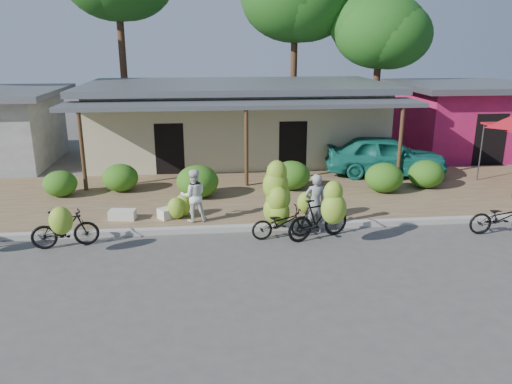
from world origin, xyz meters
TOP-DOWN VIEW (x-y plane):
  - ground at (0.00, 0.00)m, footprint 100.00×100.00m
  - sidewalk at (0.00, 5.00)m, footprint 60.00×6.00m
  - curb at (0.00, 2.00)m, footprint 60.00×0.25m
  - shop_main at (0.00, 10.93)m, footprint 13.00×8.50m
  - shop_pink at (10.50, 10.99)m, footprint 6.00×6.00m
  - tree_near_right at (7.31, 14.61)m, footprint 4.83×4.68m
  - hedge_0 at (-6.28, 5.48)m, footprint 1.11×1.00m
  - hedge_1 at (-4.37, 5.87)m, footprint 1.22×1.10m
  - hedge_2 at (-1.73, 4.88)m, footprint 1.39×1.25m
  - hedge_3 at (1.51, 5.46)m, footprint 1.29×1.16m
  - hedge_4 at (4.60, 4.81)m, footprint 1.30×1.17m
  - hedge_5 at (6.27, 5.19)m, footprint 1.25×1.13m
  - bike_left at (-5.05, 1.19)m, footprint 1.73×1.26m
  - bike_center at (0.48, 1.64)m, footprint 1.69×1.23m
  - bike_right at (1.56, 1.05)m, footprint 1.95×1.47m
  - bike_far_right at (6.57, 1.01)m, footprint 1.84×0.74m
  - loose_banana_a at (-2.13, 3.06)m, footprint 0.54×0.46m
  - loose_banana_b at (-2.33, 2.84)m, footprint 0.51×0.44m
  - loose_banana_c at (1.52, 2.94)m, footprint 0.53×0.45m
  - sack_near at (-2.45, 3.03)m, footprint 0.93×0.81m
  - sack_far at (-3.90, 2.96)m, footprint 0.79×0.47m
  - vendor at (1.50, 1.70)m, footprint 0.65×0.47m
  - bystander at (-1.82, 2.60)m, footprint 0.81×0.67m
  - teal_van at (5.43, 7.00)m, footprint 4.77×2.59m

SIDE VIEW (x-z plane):
  - ground at x=0.00m, z-range 0.00..0.00m
  - sidewalk at x=0.00m, z-range 0.00..0.12m
  - curb at x=0.00m, z-range 0.00..0.15m
  - sack_far at x=-3.90m, z-range 0.12..0.40m
  - sack_near at x=-2.45m, z-range 0.12..0.42m
  - loose_banana_b at x=-2.33m, z-range 0.12..0.76m
  - loose_banana_c at x=1.52m, z-range 0.12..0.79m
  - loose_banana_a at x=-2.13m, z-range 0.12..0.80m
  - bike_far_right at x=6.57m, z-range 0.00..0.94m
  - hedge_0 at x=-6.28m, z-range 0.12..0.99m
  - bike_left at x=-5.05m, z-range -0.06..1.24m
  - hedge_1 at x=-4.37m, z-range 0.12..1.07m
  - hedge_5 at x=6.27m, z-range 0.12..1.10m
  - hedge_3 at x=1.51m, z-range 0.12..1.13m
  - hedge_4 at x=4.60m, z-range 0.12..1.13m
  - hedge_2 at x=-1.73m, z-range 0.12..1.20m
  - bike_right at x=1.56m, z-range -0.15..1.61m
  - vendor at x=1.50m, z-range 0.00..1.66m
  - bike_center at x=0.48m, z-range -0.17..1.86m
  - bystander at x=-1.82m, z-range 0.12..1.65m
  - teal_van at x=5.43m, z-range 0.12..1.66m
  - shop_pink at x=10.50m, z-range 0.05..3.30m
  - shop_main at x=0.00m, z-range 0.05..3.40m
  - tree_near_right at x=7.31m, z-range 1.94..9.40m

